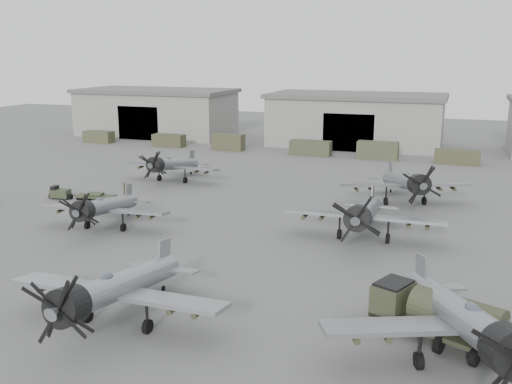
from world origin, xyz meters
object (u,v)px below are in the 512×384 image
Objects in this scene: aircraft_mid_1 at (103,207)px; aircraft_near_1 at (113,289)px; aircraft_far_0 at (171,165)px; tug_trailer at (74,195)px; aircraft_mid_2 at (364,213)px; aircraft_far_1 at (407,182)px; ground_crew at (125,192)px; aircraft_near_2 at (465,321)px; fuel_tanker at (437,313)px.

aircraft_near_1 is at bearing -60.88° from aircraft_mid_1.
aircraft_far_0 reaches higher than tug_trailer.
aircraft_mid_2 reaches higher than aircraft_near_1.
aircraft_far_1 reaches higher than ground_crew.
aircraft_near_2 reaches higher than fuel_tanker.
aircraft_mid_2 is 6.90× the size of ground_crew.
aircraft_mid_2 reaches higher than tug_trailer.
aircraft_near_1 is 1.11× the size of aircraft_far_0.
aircraft_far_1 is 6.81× the size of ground_crew.
aircraft_mid_1 is 10.58m from ground_crew.
aircraft_near_1 is 35.81m from aircraft_far_1.
aircraft_mid_1 is 0.98× the size of aircraft_far_0.
aircraft_near_1 is at bearing -146.45° from ground_crew.
aircraft_near_2 reaches higher than ground_crew.
aircraft_near_2 is 41.12m from ground_crew.
aircraft_near_2 is at bearing -121.97° from ground_crew.
aircraft_mid_2 reaches higher than aircraft_mid_1.
aircraft_near_1 is 1.01× the size of aircraft_far_1.
aircraft_near_1 is at bearing -141.42° from fuel_tanker.
aircraft_near_1 is 1.71× the size of fuel_tanker.
aircraft_mid_2 is 13.32m from aircraft_far_1.
aircraft_mid_1 is 1.52× the size of fuel_tanker.
aircraft_mid_2 is at bearing -14.51° from tug_trailer.
ground_crew is (-33.86, 23.29, -1.60)m from aircraft_near_2.
aircraft_far_1 is 35.07m from tug_trailer.
aircraft_far_1 is at bearing -1.34° from aircraft_far_0.
aircraft_mid_1 is 0.88× the size of aircraft_mid_2.
aircraft_near_1 is 6.84× the size of ground_crew.
tug_trailer is at bearing 173.94° from aircraft_far_1.
aircraft_near_1 is 18.72m from aircraft_near_2.
aircraft_near_2 reaches higher than aircraft_mid_2.
ground_crew is (-26.03, 5.16, -1.46)m from aircraft_mid_2.
aircraft_near_2 is at bearing -31.10° from aircraft_mid_1.
fuel_tanker is at bearing -27.75° from aircraft_mid_1.
aircraft_near_1 is 0.99× the size of aircraft_mid_2.
aircraft_far_0 is 6.18× the size of ground_crew.
fuel_tanker is at bearing 15.22° from aircraft_near_1.
aircraft_far_0 is at bearing 54.12° from tug_trailer.
aircraft_far_0 is (-33.42, 32.86, -0.40)m from aircraft_near_2.
aircraft_far_0 is 27.88m from aircraft_far_1.
aircraft_far_0 reaches higher than ground_crew.
aircraft_near_2 is 7.20× the size of ground_crew.
aircraft_far_0 is (-3.51, 19.32, 0.06)m from aircraft_mid_1.
aircraft_far_0 is 0.91× the size of aircraft_far_1.
tug_trailer is (-33.71, -9.47, -1.87)m from aircraft_far_1.
aircraft_mid_1 is at bearing -77.76° from aircraft_far_0.
ground_crew is at bearing -90.67° from aircraft_far_0.
aircraft_far_1 is at bearing -71.70° from ground_crew.
aircraft_near_1 reaches higher than ground_crew.
tug_trailer is at bearing 127.90° from aircraft_near_2.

